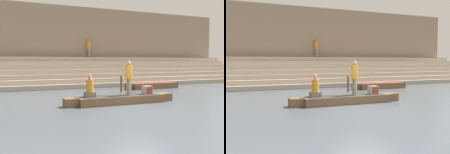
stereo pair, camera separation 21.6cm
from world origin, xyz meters
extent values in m
plane|color=#4C5660|center=(0.00, 0.00, 0.00)|extent=(120.00, 120.00, 0.00)
cube|color=tan|center=(0.00, 11.47, 0.19)|extent=(36.00, 3.96, 0.37)
cube|color=#B2A28D|center=(0.00, 11.75, 0.56)|extent=(36.00, 3.40, 0.37)
cube|color=tan|center=(0.00, 12.03, 0.93)|extent=(36.00, 2.83, 0.37)
cube|color=#B2A28D|center=(0.00, 12.32, 1.30)|extent=(36.00, 2.26, 0.37)
cube|color=tan|center=(0.00, 12.60, 1.67)|extent=(36.00, 1.70, 0.37)
cube|color=#B2A28D|center=(0.00, 12.88, 2.04)|extent=(36.00, 1.13, 0.37)
cube|color=tan|center=(0.00, 13.17, 2.41)|extent=(36.00, 0.57, 0.37)
cube|color=#937A60|center=(0.00, 14.05, 3.67)|extent=(34.20, 1.20, 7.34)
cube|color=brown|center=(0.00, 13.43, 0.30)|extent=(34.20, 0.12, 0.60)
cube|color=brown|center=(-0.07, 1.67, 0.21)|extent=(4.73, 1.18, 0.41)
cube|color=#2D2D2D|center=(-0.07, 1.67, 0.39)|extent=(4.35, 1.08, 0.05)
cube|color=brown|center=(2.62, 1.67, 0.21)|extent=(0.66, 0.65, 0.41)
cube|color=brown|center=(-2.77, 1.67, 0.21)|extent=(0.66, 0.65, 0.41)
cylinder|color=olive|center=(-0.78, 2.36, 0.31)|extent=(2.76, 0.04, 0.04)
cylinder|color=gray|center=(0.39, 1.79, 0.85)|extent=(0.16, 0.16, 0.87)
cylinder|color=gray|center=(0.39, 1.58, 0.85)|extent=(0.16, 0.16, 0.87)
cylinder|color=orange|center=(0.39, 1.68, 1.65)|extent=(0.38, 0.38, 0.73)
sphere|color=tan|center=(0.39, 1.68, 2.12)|extent=(0.21, 0.21, 0.21)
cube|color=#756656|center=(-1.76, 1.79, 0.54)|extent=(0.53, 0.41, 0.25)
cylinder|color=orange|center=(-1.76, 1.79, 0.98)|extent=(0.38, 0.38, 0.62)
sphere|color=tan|center=(-1.76, 1.79, 1.39)|extent=(0.21, 0.21, 0.21)
sphere|color=pink|center=(-1.76, 1.79, 1.46)|extent=(0.18, 0.18, 0.18)
cube|color=#9E998E|center=(1.52, 1.70, 0.64)|extent=(0.46, 0.43, 0.44)
cube|color=#99331E|center=(1.52, 1.48, 0.64)|extent=(0.38, 0.02, 0.36)
cube|color=brown|center=(5.48, 7.46, 0.23)|extent=(3.69, 1.11, 0.46)
cube|color=#993328|center=(5.48, 7.46, 0.43)|extent=(3.40, 1.01, 0.05)
cube|color=brown|center=(7.59, 7.46, 0.23)|extent=(0.52, 0.61, 0.46)
cube|color=brown|center=(3.38, 7.46, 0.23)|extent=(0.52, 0.61, 0.46)
cylinder|color=brown|center=(2.15, 6.32, 0.56)|extent=(0.15, 0.15, 1.13)
cylinder|color=gray|center=(2.03, 13.27, 3.00)|extent=(0.16, 0.16, 0.81)
cylinder|color=gray|center=(2.03, 13.06, 3.00)|extent=(0.16, 0.16, 0.81)
cylinder|color=orange|center=(2.03, 13.17, 3.75)|extent=(0.39, 0.39, 0.68)
sphere|color=tan|center=(2.03, 13.17, 4.18)|extent=(0.19, 0.19, 0.19)
camera|label=1|loc=(-5.93, -10.61, 2.20)|focal=42.00mm
camera|label=2|loc=(-5.74, -10.70, 2.20)|focal=42.00mm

